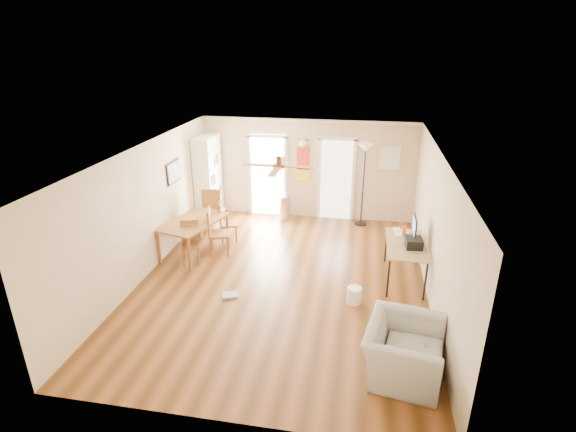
% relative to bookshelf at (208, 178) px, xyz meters
% --- Properties ---
extents(floor, '(7.00, 7.00, 0.00)m').
position_rel_bookshelf_xyz_m(floor, '(2.51, -2.94, -1.10)').
color(floor, brown).
rests_on(floor, ground).
extents(ceiling, '(5.50, 7.00, 0.00)m').
position_rel_bookshelf_xyz_m(ceiling, '(2.51, -2.94, 1.50)').
color(ceiling, silver).
rests_on(ceiling, floor).
extents(wall_back, '(5.50, 0.04, 2.60)m').
position_rel_bookshelf_xyz_m(wall_back, '(2.51, 0.56, 0.20)').
color(wall_back, beige).
rests_on(wall_back, floor).
extents(wall_front, '(5.50, 0.04, 2.60)m').
position_rel_bookshelf_xyz_m(wall_front, '(2.51, -6.44, 0.20)').
color(wall_front, beige).
rests_on(wall_front, floor).
extents(wall_left, '(0.04, 7.00, 2.60)m').
position_rel_bookshelf_xyz_m(wall_left, '(-0.24, -2.94, 0.20)').
color(wall_left, beige).
rests_on(wall_left, floor).
extents(wall_right, '(0.04, 7.00, 2.60)m').
position_rel_bookshelf_xyz_m(wall_right, '(5.26, -2.94, 0.20)').
color(wall_right, beige).
rests_on(wall_right, floor).
extents(crown_molding, '(5.50, 7.00, 0.08)m').
position_rel_bookshelf_xyz_m(crown_molding, '(2.51, -2.94, 1.46)').
color(crown_molding, white).
rests_on(crown_molding, wall_back).
extents(kitchen_doorway, '(0.90, 0.10, 2.10)m').
position_rel_bookshelf_xyz_m(kitchen_doorway, '(1.46, 0.54, -0.05)').
color(kitchen_doorway, white).
rests_on(kitchen_doorway, wall_back).
extents(bathroom_doorway, '(0.80, 0.10, 2.10)m').
position_rel_bookshelf_xyz_m(bathroom_doorway, '(3.26, 0.54, -0.05)').
color(bathroom_doorway, white).
rests_on(bathroom_doorway, wall_back).
extents(wall_decal, '(0.46, 0.03, 1.10)m').
position_rel_bookshelf_xyz_m(wall_decal, '(2.39, 0.54, 0.45)').
color(wall_decal, red).
rests_on(wall_decal, wall_back).
extents(ac_grille, '(0.50, 0.04, 0.60)m').
position_rel_bookshelf_xyz_m(ac_grille, '(4.56, 0.53, 0.60)').
color(ac_grille, white).
rests_on(ac_grille, wall_back).
extents(framed_poster, '(0.04, 0.66, 0.48)m').
position_rel_bookshelf_xyz_m(framed_poster, '(-0.21, -1.54, 0.60)').
color(framed_poster, black).
rests_on(framed_poster, wall_left).
extents(ceiling_fan, '(1.24, 1.24, 0.20)m').
position_rel_bookshelf_xyz_m(ceiling_fan, '(2.51, -3.24, 1.33)').
color(ceiling_fan, '#593819').
rests_on(ceiling_fan, ceiling).
extents(bookshelf, '(0.59, 1.04, 2.19)m').
position_rel_bookshelf_xyz_m(bookshelf, '(0.00, 0.00, 0.00)').
color(bookshelf, white).
rests_on(bookshelf, floor).
extents(dining_table, '(1.31, 1.73, 0.77)m').
position_rel_bookshelf_xyz_m(dining_table, '(0.36, -2.05, -0.71)').
color(dining_table, '#A66835').
rests_on(dining_table, floor).
extents(dining_chair_right_a, '(0.48, 0.48, 0.94)m').
position_rel_bookshelf_xyz_m(dining_chair_right_a, '(0.91, -1.28, -0.63)').
color(dining_chair_right_a, '#A76D36').
rests_on(dining_chair_right_a, floor).
extents(dining_chair_right_b, '(0.53, 0.53, 1.05)m').
position_rel_bookshelf_xyz_m(dining_chair_right_b, '(0.91, -1.99, -0.57)').
color(dining_chair_right_b, '#A05C33').
rests_on(dining_chair_right_b, floor).
extents(dining_chair_near, '(0.48, 0.48, 0.90)m').
position_rel_bookshelf_xyz_m(dining_chair_near, '(0.45, -2.51, -0.64)').
color(dining_chair_near, '#A27134').
rests_on(dining_chair_near, floor).
extents(dining_chair_far, '(0.52, 0.52, 1.12)m').
position_rel_bookshelf_xyz_m(dining_chair_far, '(0.38, -0.76, -0.53)').
color(dining_chair_far, olive).
rests_on(dining_chair_far, floor).
extents(trash_can, '(0.36, 0.36, 0.65)m').
position_rel_bookshelf_xyz_m(trash_can, '(1.97, 0.26, -0.77)').
color(trash_can, '#BABABD').
rests_on(trash_can, floor).
extents(torchiere_lamp, '(0.48, 0.48, 2.11)m').
position_rel_bookshelf_xyz_m(torchiere_lamp, '(3.96, 0.23, -0.04)').
color(torchiere_lamp, black).
rests_on(torchiere_lamp, floor).
extents(computer_desk, '(0.74, 1.47, 0.79)m').
position_rel_bookshelf_xyz_m(computer_desk, '(4.84, -2.46, -0.70)').
color(computer_desk, tan).
rests_on(computer_desk, floor).
extents(imac, '(0.16, 0.53, 0.49)m').
position_rel_bookshelf_xyz_m(imac, '(4.98, -2.32, -0.06)').
color(imac, black).
rests_on(imac, computer_desk).
extents(keyboard, '(0.19, 0.45, 0.02)m').
position_rel_bookshelf_xyz_m(keyboard, '(4.71, -1.94, -0.30)').
color(keyboard, silver).
rests_on(keyboard, computer_desk).
extents(printer, '(0.33, 0.38, 0.18)m').
position_rel_bookshelf_xyz_m(printer, '(4.96, -2.60, -0.21)').
color(printer, black).
rests_on(printer, computer_desk).
extents(orange_bottle, '(0.09, 0.09, 0.22)m').
position_rel_bookshelf_xyz_m(orange_bottle, '(4.81, -2.12, -0.20)').
color(orange_bottle, '#FF5916').
rests_on(orange_bottle, computer_desk).
extents(wastebasket_a, '(0.28, 0.28, 0.30)m').
position_rel_bookshelf_xyz_m(wastebasket_a, '(3.92, -3.46, -0.94)').
color(wastebasket_a, white).
rests_on(wastebasket_a, floor).
extents(floor_cloth, '(0.34, 0.30, 0.04)m').
position_rel_bookshelf_xyz_m(floor_cloth, '(1.65, -3.65, -1.07)').
color(floor_cloth, '#A2A29C').
rests_on(floor_cloth, floor).
extents(armchair, '(1.25, 1.36, 0.77)m').
position_rel_bookshelf_xyz_m(armchair, '(4.66, -5.17, -0.71)').
color(armchair, '#A6A5A0').
rests_on(armchair, floor).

